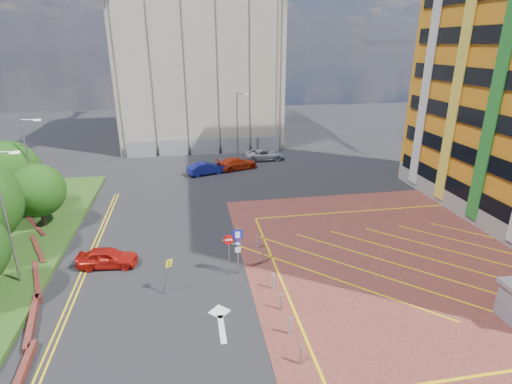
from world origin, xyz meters
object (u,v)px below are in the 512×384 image
object	(u,v)px
tree_c	(38,190)
lamp_back	(238,123)
lamp_left_near	(6,214)
car_red_back	(237,163)
tree_d	(9,172)
car_blue_back	(206,168)
lamp_left_far	(30,165)
car_red_left	(107,257)
car_silver_back	(264,155)
warning_sign	(167,272)
sign_cluster	(234,246)

from	to	relation	value
tree_c	lamp_back	xyz separation A→B (m)	(17.58, 18.00, 1.17)
lamp_left_near	car_red_back	world-z (taller)	lamp_left_near
lamp_left_near	tree_d	bearing A→B (deg)	110.35
car_blue_back	tree_c	bearing A→B (deg)	113.46
lamp_left_far	car_blue_back	size ratio (longest dim) A/B	1.91
lamp_left_far	tree_c	bearing A→B (deg)	-65.29
lamp_back	tree_c	bearing A→B (deg)	-134.32
car_red_left	car_blue_back	size ratio (longest dim) A/B	0.91
car_red_left	car_silver_back	world-z (taller)	car_silver_back
lamp_left_far	car_red_back	distance (m)	21.18
tree_d	warning_sign	world-z (taller)	tree_d
tree_d	lamp_back	bearing A→B (deg)	36.09
lamp_left_near	lamp_left_far	size ratio (longest dim) A/B	1.00
lamp_left_near	car_silver_back	xyz separation A→B (m)	(19.48, 24.21, -3.99)
sign_cluster	car_red_left	size ratio (longest dim) A/B	0.84
car_red_left	car_silver_back	distance (m)	27.24
car_red_left	car_red_back	size ratio (longest dim) A/B	0.81
car_silver_back	lamp_left_far	bearing A→B (deg)	120.92
warning_sign	sign_cluster	bearing A→B (deg)	19.18
sign_cluster	car_blue_back	bearing A→B (deg)	91.69
lamp_back	car_blue_back	world-z (taller)	lamp_back
tree_c	sign_cluster	bearing A→B (deg)	-33.16
tree_d	lamp_left_far	distance (m)	2.44
tree_d	car_blue_back	size ratio (longest dim) A/B	1.45
warning_sign	car_blue_back	size ratio (longest dim) A/B	0.54
sign_cluster	car_red_left	world-z (taller)	sign_cluster
tree_c	lamp_left_near	xyz separation A→B (m)	(1.08, -8.00, 1.47)
tree_c	lamp_left_far	size ratio (longest dim) A/B	0.61
lamp_back	car_red_left	distance (m)	27.60
car_red_left	car_red_back	world-z (taller)	car_red_back
car_red_left	lamp_back	bearing A→B (deg)	-20.04
sign_cluster	lamp_left_far	bearing A→B (deg)	143.18
tree_d	lamp_left_far	xyz separation A→B (m)	(2.08, -1.00, 0.79)
lamp_left_far	sign_cluster	xyz separation A→B (m)	(14.72, -11.02, -2.71)
warning_sign	car_silver_back	distance (m)	28.74
lamp_left_far	car_red_left	world-z (taller)	lamp_left_far
lamp_back	car_blue_back	distance (m)	8.52
lamp_left_far	lamp_back	xyz separation A→B (m)	(18.50, 16.00, -0.30)
tree_c	car_silver_back	size ratio (longest dim) A/B	1.02
warning_sign	car_blue_back	bearing A→B (deg)	81.22
lamp_left_far	car_red_back	size ratio (longest dim) A/B	1.70
warning_sign	car_silver_back	xyz separation A→B (m)	(10.79, 26.63, -0.76)
warning_sign	car_red_left	bearing A→B (deg)	136.75
sign_cluster	lamp_left_near	bearing A→B (deg)	175.44
sign_cluster	car_red_left	xyz separation A→B (m)	(-8.01, 2.34, -1.31)
lamp_left_near	car_red_back	xyz separation A→B (m)	(15.68, 20.96, -3.98)
tree_c	tree_d	size ratio (longest dim) A/B	0.81
lamp_left_near	car_silver_back	world-z (taller)	lamp_left_near
tree_c	tree_d	bearing A→B (deg)	135.00
car_red_left	car_blue_back	bearing A→B (deg)	-16.43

